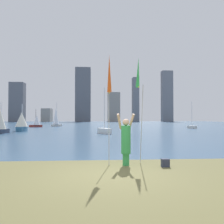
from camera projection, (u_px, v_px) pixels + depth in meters
The scene contains 17 objects.
ground at pixel (96, 125), 58.14m from camera, with size 120.00×138.00×0.12m.
person at pixel (126, 140), 8.80m from camera, with size 0.70×0.52×1.91m.
kite_flag_left at pixel (109, 76), 8.72m from camera, with size 0.16×0.49×4.08m.
kite_flag_right at pixel (138, 75), 9.73m from camera, with size 0.16×1.22×4.17m.
bag at pixel (165, 163), 8.51m from camera, with size 0.28×0.20×0.29m.
sailboat_0 at pixel (22, 122), 31.68m from camera, with size 1.66×3.22×3.64m.
sailboat_1 at pixel (0, 121), 26.82m from camera, with size 1.54×2.77×3.56m.
sailboat_3 at pixel (37, 121), 46.50m from camera, with size 2.58×1.47×3.48m.
sailboat_4 at pixel (192, 127), 40.25m from camera, with size 1.25×1.77×4.51m.
sailboat_7 at pixel (56, 117), 50.15m from camera, with size 2.18×1.85×5.02m.
sailboat_8 at pixel (104, 130), 26.35m from camera, with size 1.54×2.26×5.10m.
skyline_tower_0 at pixel (17, 102), 111.11m from camera, with size 6.45×5.04×18.26m.
skyline_tower_1 at pixel (47, 115), 114.63m from camera, with size 4.24×7.67×6.26m.
skyline_tower_2 at pixel (83, 95), 116.25m from camera, with size 7.36×5.85×26.11m.
skyline_tower_3 at pixel (114, 107), 117.60m from camera, with size 5.90×4.60×14.34m.
skyline_tower_4 at pixel (135, 100), 119.80m from camera, with size 3.09×4.47×22.02m.
skyline_tower_5 at pixel (167, 96), 120.81m from camera, with size 5.41×3.62×25.56m.
Camera 1 is at (-0.39, -7.39, 1.74)m, focal length 38.35 mm.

